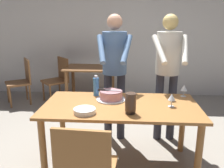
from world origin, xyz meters
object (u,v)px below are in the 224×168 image
at_px(person_cutting_cake, 115,64).
at_px(main_dining_table, 121,113).
at_px(wine_glass_far, 172,97).
at_px(background_table, 91,75).
at_px(cake_on_platter, 111,96).
at_px(background_chair_0, 58,78).
at_px(hurricane_lamp, 131,103).
at_px(person_standing_beside, 168,65).
at_px(cake_knife, 105,90).
at_px(wine_glass_near, 184,88).
at_px(water_bottle, 96,86).
at_px(background_chair_1, 22,80).
at_px(plate_stack, 85,111).

bearing_deg(person_cutting_cake, main_dining_table, -80.58).
height_order(wine_glass_far, background_table, wine_glass_far).
xyz_separation_m(cake_on_platter, person_cutting_cake, (0.01, 0.50, 0.27)).
bearing_deg(background_table, background_chair_0, 173.68).
height_order(cake_on_platter, person_cutting_cake, person_cutting_cake).
height_order(hurricane_lamp, person_standing_beside, person_standing_beside).
xyz_separation_m(cake_knife, wine_glass_far, (0.73, -0.18, -0.01)).
bearing_deg(person_standing_beside, wine_glass_near, -66.26).
xyz_separation_m(water_bottle, hurricane_lamp, (0.41, -0.55, -0.01)).
xyz_separation_m(person_cutting_cake, background_table, (-0.56, 1.48, -0.50)).
relative_size(wine_glass_near, person_cutting_cake, 0.08).
relative_size(person_standing_beside, background_chair_1, 1.91).
distance_m(main_dining_table, background_chair_0, 2.60).
bearing_deg(wine_glass_far, person_standing_beside, 85.37).
bearing_deg(person_cutting_cake, wine_glass_near, -19.93).
distance_m(cake_on_platter, person_standing_beside, 0.93).
relative_size(cake_on_platter, person_standing_beside, 0.20).
bearing_deg(wine_glass_far, main_dining_table, 177.00).
bearing_deg(background_chair_0, person_standing_beside, -37.89).
relative_size(plate_stack, person_standing_beside, 0.13).
height_order(water_bottle, background_chair_1, water_bottle).
bearing_deg(person_standing_beside, background_table, 131.19).
bearing_deg(background_chair_0, wine_glass_far, -49.51).
xyz_separation_m(main_dining_table, person_cutting_cake, (-0.11, 0.65, 0.43)).
bearing_deg(wine_glass_near, wine_glass_far, -119.49).
height_order(cake_knife, background_chair_0, background_chair_0).
bearing_deg(cake_knife, plate_stack, -110.54).
bearing_deg(background_chair_0, person_cutting_cake, -51.06).
bearing_deg(wine_glass_near, background_chair_1, 149.25).
height_order(wine_glass_far, background_chair_1, background_chair_1).
xyz_separation_m(wine_glass_far, background_table, (-1.21, 2.15, -0.28)).
height_order(main_dining_table, person_standing_beside, person_standing_beside).
relative_size(main_dining_table, background_chair_0, 1.88).
bearing_deg(person_cutting_cake, background_table, 110.89).
bearing_deg(cake_on_platter, background_table, 105.68).
relative_size(wine_glass_far, background_chair_1, 0.16).
distance_m(cake_knife, hurricane_lamp, 0.50).
relative_size(plate_stack, hurricane_lamp, 1.05).
distance_m(cake_on_platter, cake_knife, 0.10).
bearing_deg(person_cutting_cake, cake_on_platter, -91.06).
bearing_deg(plate_stack, cake_knife, 69.46).
bearing_deg(main_dining_table, cake_knife, 140.63).
height_order(plate_stack, person_cutting_cake, person_cutting_cake).
height_order(main_dining_table, person_cutting_cake, person_cutting_cake).
bearing_deg(person_cutting_cake, hurricane_lamp, -76.74).
distance_m(person_standing_beside, background_table, 1.99).
bearing_deg(water_bottle, main_dining_table, -44.04).
bearing_deg(background_table, hurricane_lamp, -71.91).
xyz_separation_m(wine_glass_near, background_chair_0, (-2.11, 1.87, -0.36)).
distance_m(main_dining_table, background_chair_1, 2.86).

